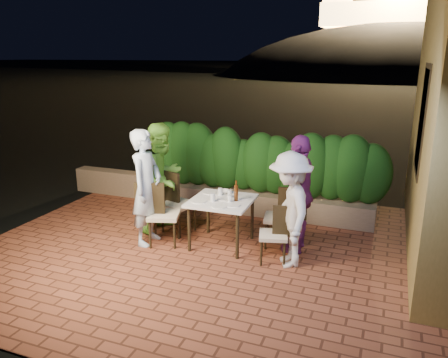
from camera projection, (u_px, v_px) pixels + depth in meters
The scene contains 30 objects.
ground at pixel (200, 263), 6.31m from camera, with size 400.00×400.00×0.00m, color black.
terrace_floor at pixel (213, 252), 6.77m from camera, with size 7.00×6.00×0.15m, color brown.
window_pane at pixel (424, 120), 6.12m from camera, with size 0.08×1.00×1.40m, color black.
window_frame at pixel (424, 120), 6.13m from camera, with size 0.06×1.15×1.55m, color black.
planter at pixel (259, 202), 8.24m from camera, with size 4.20×0.55×0.40m, color #78644C.
hedge at pixel (260, 164), 8.04m from camera, with size 4.00×0.70×1.10m, color #133C10, non-canonical shape.
parapet at pixel (124, 183), 9.27m from camera, with size 2.20×0.30×0.50m, color #78644C.
hill at pixel (390, 106), 60.53m from camera, with size 52.00×40.00×22.00m, color black.
dining_table at pixel (222, 222), 6.77m from camera, with size 0.92×0.92×0.75m, color white, non-canonical shape.
plate_nw at pixel (199, 201), 6.57m from camera, with size 0.23×0.23×0.01m, color white.
plate_sw at pixel (209, 193), 6.98m from camera, with size 0.20×0.20×0.01m, color white.
plate_ne at pixel (233, 205), 6.41m from camera, with size 0.22×0.22×0.01m, color white.
plate_se at pixel (243, 197), 6.77m from camera, with size 0.22×0.22×0.01m, color white.
plate_centre at pixel (224, 199), 6.68m from camera, with size 0.20×0.20×0.01m, color white.
plate_front at pixel (219, 206), 6.35m from camera, with size 0.23×0.23×0.01m, color white.
glass_nw at pixel (213, 197), 6.57m from camera, with size 0.07×0.07×0.12m, color silver.
glass_sw at pixel (220, 192), 6.85m from camera, with size 0.07×0.07×0.12m, color silver.
glass_ne at pixel (230, 199), 6.55m from camera, with size 0.06×0.06×0.11m, color silver.
glass_se at pixel (230, 194), 6.75m from camera, with size 0.07×0.07×0.12m, color silver.
beer_bottle at pixel (236, 191), 6.58m from camera, with size 0.06×0.06×0.32m, color #45220B, non-canonical shape.
bowl at pixel (225, 192), 6.97m from camera, with size 0.19×0.19×0.05m, color white.
chair_left_front at pixel (164, 214), 6.79m from camera, with size 0.46×0.46×1.00m, color black, non-canonical shape.
chair_left_back at pixel (178, 203), 7.27m from camera, with size 0.47×0.47×1.01m, color black, non-canonical shape.
chair_right_front at pixel (273, 234), 6.21m from camera, with size 0.39×0.39×0.85m, color black, non-canonical shape.
chair_right_back at pixel (279, 217), 6.73m from camera, with size 0.44×0.44×0.95m, color black, non-canonical shape.
diner_blue at pixel (146, 187), 6.73m from camera, with size 0.66×0.44×1.82m, color silver.
diner_green at pixel (163, 178), 7.25m from camera, with size 0.89×0.69×1.83m, color #74C73E.
diner_white at pixel (290, 210), 6.02m from camera, with size 1.06×0.61×1.64m, color silver.
diner_purple at pixel (299, 194), 6.49m from camera, with size 1.04×0.44×1.78m, color #722670.
parapet_lamp at pixel (147, 171), 8.98m from camera, with size 0.10×0.10×0.14m, color orange.
Camera 1 is at (2.39, -5.22, 2.89)m, focal length 35.00 mm.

